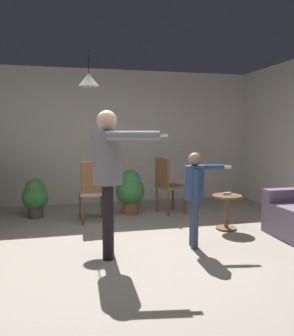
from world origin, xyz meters
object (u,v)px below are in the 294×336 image
Objects in this scene: side_table_by_couch at (227,208)px; person_child at (195,189)px; person_adult at (109,167)px; spare_remote_on_table at (227,194)px; dining_chair_near_wall at (167,183)px; potted_plant_by_wall at (130,190)px; potted_plant_corner at (35,196)px; dining_chair_by_counter at (93,189)px.

side_table_by_couch is 0.43× the size of person_child.
person_adult reaches higher than spare_remote_on_table.
dining_chair_near_wall is 1.28m from spare_remote_on_table.
person_adult is 2.07m from spare_remote_on_table.
potted_plant_by_wall is at bearing 133.75° from side_table_by_couch.
potted_plant_by_wall is (1.62, -0.11, 0.06)m from potted_plant_corner.
person_child is 2.00m from potted_plant_by_wall.
side_table_by_couch is at bearing 140.14° from person_child.
potted_plant_by_wall is at bearing 172.26° from person_adult.
dining_chair_near_wall is (-0.57, 1.16, 0.22)m from side_table_by_couch.
person_adult is 2.32m from dining_chair_near_wall.
side_table_by_couch is 0.77× the size of potted_plant_corner.
dining_chair_by_counter and dining_chair_near_wall have the same top height.
person_adult reaches higher than dining_chair_near_wall.
person_adult reaches higher than dining_chair_by_counter.
person_child reaches higher than potted_plant_by_wall.
potted_plant_corner is (-2.85, 1.39, 0.04)m from side_table_by_couch.
dining_chair_near_wall is at bearing -5.79° from potted_plant_corner.
potted_plant_corner is at bearing 154.50° from spare_remote_on_table.
potted_plant_corner is 5.17× the size of spare_remote_on_table.
dining_chair_by_counter is (-1.92, 0.85, 0.22)m from side_table_by_couch.
potted_plant_by_wall is at bearing 28.88° from dining_chair_by_counter.
person_child reaches higher than side_table_by_couch.
person_child is 1.89m from dining_chair_by_counter.
dining_chair_by_counter is at bearing 157.01° from spare_remote_on_table.
person_adult is 1.41× the size of person_child.
person_child is 1.54× the size of potted_plant_by_wall.
side_table_by_couch is 2.11m from person_adult.
dining_chair_by_counter is at bearing 156.11° from side_table_by_couch.
spare_remote_on_table is (1.86, 0.74, -0.52)m from person_adult.
dining_chair_near_wall is 1.49× the size of potted_plant_corner.
potted_plant_corner is at bearing -123.79° from person_child.
person_child is 9.28× the size of spare_remote_on_table.
potted_plant_corner reaches higher than spare_remote_on_table.
potted_plant_corner is at bearing -145.02° from person_adult.
dining_chair_near_wall is at bearing -10.26° from potted_plant_by_wall.
person_adult is at bearing -158.39° from spare_remote_on_table.
person_child is at bearing 103.65° from person_adult.
person_adult is at bearing -159.05° from side_table_by_couch.
dining_chair_by_counter is at bearing -30.40° from potted_plant_corner.
person_adult is at bearing -90.65° from dining_chair_by_counter.
person_adult reaches higher than potted_plant_corner.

